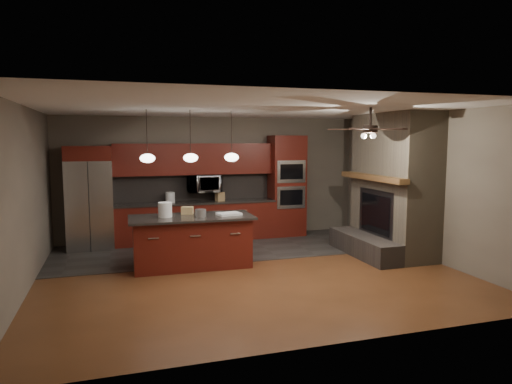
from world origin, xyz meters
name	(u,v)px	position (x,y,z in m)	size (l,w,h in m)	color
ground	(250,272)	(0.00, 0.00, 0.00)	(7.00, 7.00, 0.00)	brown
ceiling	(250,108)	(0.00, 0.00, 2.80)	(7.00, 6.00, 0.02)	white
back_wall	(214,178)	(0.00, 3.00, 1.40)	(7.00, 0.02, 2.80)	#72695B
right_wall	(424,186)	(3.50, 0.00, 1.40)	(0.02, 6.00, 2.80)	#72695B
left_wall	(24,199)	(-3.50, 0.00, 1.40)	(0.02, 6.00, 2.80)	#72695B
slate_tile_patch	(226,248)	(0.00, 1.80, 0.01)	(7.00, 2.40, 0.01)	#302E2B
fireplace_column	(391,190)	(3.04, 0.40, 1.30)	(1.30, 2.10, 2.80)	#786C56
back_cabinetry	(196,202)	(-0.48, 2.74, 0.89)	(3.59, 0.64, 2.20)	#54150F
oven_tower	(287,186)	(1.70, 2.69, 1.19)	(0.80, 0.63, 2.38)	#54150F
microwave	(204,183)	(-0.27, 2.75, 1.30)	(0.73, 0.41, 0.50)	silver
refrigerator	(90,198)	(-2.71, 2.62, 1.08)	(0.93, 0.75, 2.16)	silver
kitchen_island	(192,241)	(-0.91, 0.63, 0.46)	(2.21, 1.04, 0.92)	#54150F
white_bucket	(165,210)	(-1.37, 0.67, 1.05)	(0.24, 0.24, 0.26)	white
paint_can	(200,213)	(-0.77, 0.53, 0.99)	(0.20, 0.20, 0.13)	silver
paint_tray	(229,214)	(-0.24, 0.56, 0.94)	(0.41, 0.29, 0.04)	silver
cardboard_box	(187,210)	(-0.95, 0.89, 0.99)	(0.21, 0.15, 0.13)	tan
counter_bucket	(170,197)	(-1.05, 2.70, 1.02)	(0.20, 0.20, 0.23)	white
counter_box	(220,197)	(0.06, 2.65, 1.00)	(0.18, 0.14, 0.20)	#A38254
pendant_left	(147,158)	(-1.65, 0.70, 1.96)	(0.26, 0.26, 0.92)	black
pendant_center	(191,158)	(-0.90, 0.70, 1.96)	(0.26, 0.26, 0.92)	black
pendant_right	(232,157)	(-0.15, 0.70, 1.96)	(0.26, 0.26, 0.92)	black
ceiling_fan	(370,129)	(1.80, -0.80, 2.46)	(1.27, 1.33, 0.41)	black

